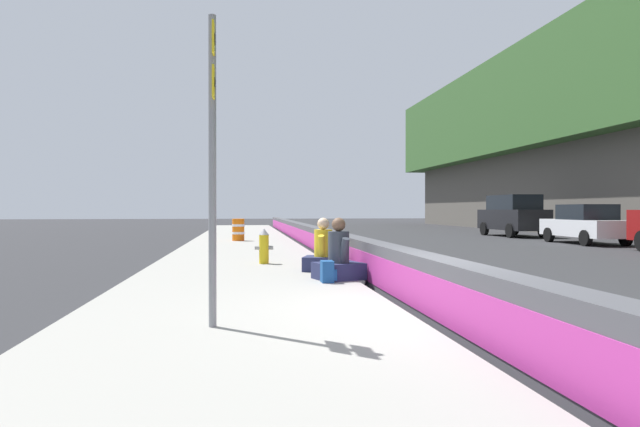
# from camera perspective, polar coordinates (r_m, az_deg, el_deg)

# --- Properties ---
(ground_plane) EXTENTS (160.00, 160.00, 0.00)m
(ground_plane) POSITION_cam_1_polar(r_m,az_deg,el_deg) (7.67, 12.23, -10.84)
(ground_plane) COLOR #2B2B2D
(ground_plane) RESTS_ON ground
(sidewalk_strip) EXTENTS (80.00, 4.40, 0.14)m
(sidewalk_strip) POSITION_cam_1_polar(r_m,az_deg,el_deg) (7.20, -8.36, -11.01)
(sidewalk_strip) COLOR gray
(sidewalk_strip) RESTS_ON ground_plane
(jersey_barrier) EXTENTS (76.00, 0.45, 0.85)m
(jersey_barrier) POSITION_cam_1_polar(r_m,az_deg,el_deg) (7.60, 12.21, -7.71)
(jersey_barrier) COLOR #47474C
(jersey_barrier) RESTS_ON ground_plane
(route_sign_post) EXTENTS (0.44, 0.09, 3.60)m
(route_sign_post) POSITION_cam_1_polar(r_m,az_deg,el_deg) (6.48, -11.11, 6.73)
(route_sign_post) COLOR gray
(route_sign_post) RESTS_ON sidewalk_strip
(fire_hydrant) EXTENTS (0.26, 0.46, 0.88)m
(fire_hydrant) POSITION_cam_1_polar(r_m,az_deg,el_deg) (13.76, -5.86, -3.35)
(fire_hydrant) COLOR gold
(fire_hydrant) RESTS_ON sidewalk_strip
(seated_person_foreground) EXTENTS (0.95, 1.03, 1.20)m
(seated_person_foreground) POSITION_cam_1_polar(r_m,az_deg,el_deg) (10.67, 1.95, -4.85)
(seated_person_foreground) COLOR #23284C
(seated_person_foreground) RESTS_ON sidewalk_strip
(seated_person_middle) EXTENTS (0.92, 1.01, 1.17)m
(seated_person_middle) POSITION_cam_1_polar(r_m,az_deg,el_deg) (12.13, 0.34, -4.25)
(seated_person_middle) COLOR #23284C
(seated_person_middle) RESTS_ON sidewalk_strip
(backpack) EXTENTS (0.32, 0.28, 0.40)m
(backpack) POSITION_cam_1_polar(r_m,az_deg,el_deg) (10.24, 0.81, -6.09)
(backpack) COLOR navy
(backpack) RESTS_ON sidewalk_strip
(construction_barrel) EXTENTS (0.54, 0.54, 0.95)m
(construction_barrel) POSITION_cam_1_polar(r_m,az_deg,el_deg) (23.91, -8.51, -1.67)
(construction_barrel) COLOR orange
(construction_barrel) RESTS_ON sidewalk_strip
(parked_car_fourth) EXTENTS (4.57, 2.09, 1.71)m
(parked_car_fourth) POSITION_cam_1_polar(r_m,az_deg,el_deg) (26.31, 25.91, -0.98)
(parked_car_fourth) COLOR silver
(parked_car_fourth) RESTS_ON ground_plane
(parked_car_midline) EXTENTS (4.81, 2.09, 2.28)m
(parked_car_midline) POSITION_cam_1_polar(r_m,az_deg,el_deg) (31.98, 19.43, -0.14)
(parked_car_midline) COLOR black
(parked_car_midline) RESTS_ON ground_plane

